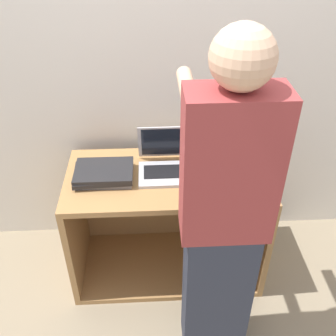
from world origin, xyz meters
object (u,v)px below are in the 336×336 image
at_px(laptop_stack_right, 229,166).
at_px(person, 224,222).
at_px(laptop_open, 167,163).
at_px(laptop_stack_left, 104,173).

relative_size(laptop_stack_right, person, 0.20).
bearing_deg(laptop_open, person, -69.27).
relative_size(laptop_stack_left, person, 0.19).
relative_size(laptop_open, laptop_stack_right, 0.92).
distance_m(laptop_stack_right, person, 0.58).
xyz_separation_m(laptop_open, laptop_stack_left, (-0.37, -0.05, -0.02)).
height_order(laptop_stack_left, person, person).
height_order(laptop_open, person, person).
xyz_separation_m(laptop_open, person, (0.23, -0.61, 0.09)).
distance_m(laptop_open, person, 0.66).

